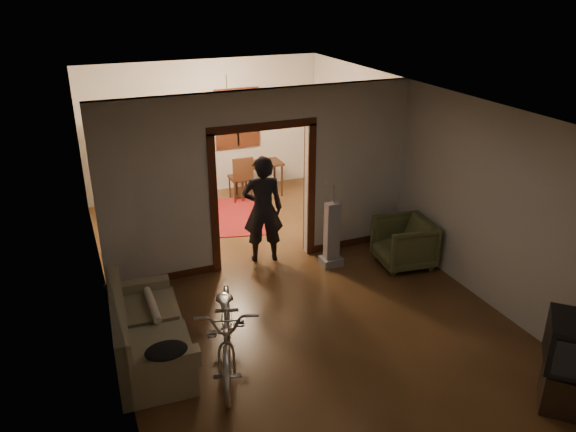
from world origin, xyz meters
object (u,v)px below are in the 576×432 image
locker (154,164)px  desk (259,180)px  sofa (149,326)px  armchair (404,243)px  bicycle (228,328)px  person (263,209)px

locker → desk: locker is taller
sofa → desk: sofa is taller
armchair → sofa: bearing=-70.9°
bicycle → locker: 5.36m
sofa → locker: 4.95m
bicycle → armchair: 3.61m
person → desk: 2.99m
bicycle → desk: 5.67m
locker → sofa: bearing=-93.1°
armchair → person: (-2.02, 1.03, 0.50)m
bicycle → person: bearing=77.4°
armchair → person: bearing=-109.5°
person → bicycle: bearing=75.1°
person → sofa: bearing=55.1°
sofa → locker: size_ratio=1.01×
armchair → desk: armchair is taller
bicycle → armchair: bicycle is taller
bicycle → person: size_ratio=1.10×
person → desk: (0.93, 2.79, -0.53)m
armchair → desk: 3.98m
person → locker: 3.18m
locker → bicycle: bearing=-83.2°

